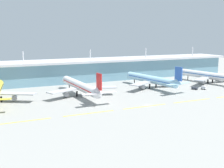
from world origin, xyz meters
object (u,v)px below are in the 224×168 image
(airliner_near_middle, at_px, (81,86))
(baggage_cart, at_px, (204,88))
(airliner_farthest, at_px, (209,76))
(pushback_tug, at_px, (195,88))
(airliner_far_middle, at_px, (152,80))

(airliner_near_middle, relative_size, baggage_cart, 17.76)
(airliner_near_middle, xyz_separation_m, airliner_farthest, (113.90, 1.95, -0.00))
(baggage_cart, xyz_separation_m, pushback_tug, (-6.20, 2.75, -0.16))
(airliner_near_middle, relative_size, airliner_far_middle, 1.09)
(airliner_near_middle, bearing_deg, airliner_farthest, 0.98)
(airliner_farthest, height_order, baggage_cart, airliner_farthest)
(airliner_far_middle, distance_m, airliner_farthest, 55.35)
(airliner_near_middle, distance_m, airliner_far_middle, 58.72)
(airliner_near_middle, height_order, airliner_farthest, same)
(airliner_near_middle, xyz_separation_m, baggage_cart, (90.45, -17.92, -5.19))
(baggage_cart, bearing_deg, airliner_near_middle, 168.80)
(airliner_near_middle, distance_m, airliner_farthest, 113.92)
(airliner_far_middle, bearing_deg, pushback_tug, -36.65)
(pushback_tug, bearing_deg, airliner_near_middle, 169.79)
(airliner_near_middle, distance_m, baggage_cart, 92.35)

